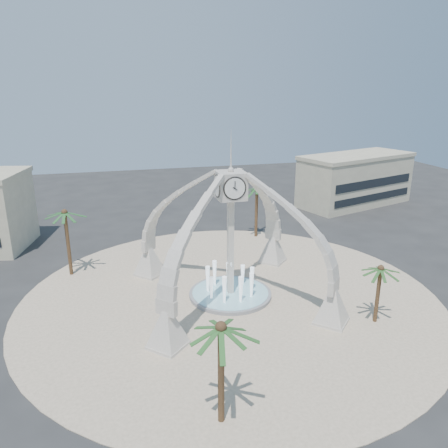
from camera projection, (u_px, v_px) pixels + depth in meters
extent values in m
plane|color=#282828|center=(230.00, 296.00, 42.58)|extent=(140.00, 140.00, 0.00)
cylinder|color=beige|center=(230.00, 296.00, 42.57)|extent=(40.00, 40.00, 0.06)
cube|color=beige|center=(230.00, 249.00, 41.09)|extent=(0.55, 0.55, 9.80)
cube|color=beige|center=(231.00, 185.00, 39.22)|extent=(2.50, 2.50, 2.50)
cone|color=beige|center=(231.00, 149.00, 38.24)|extent=(0.20, 0.20, 4.00)
cylinder|color=white|center=(235.00, 188.00, 38.04)|extent=(1.84, 0.04, 1.84)
pyramid|color=beige|center=(273.00, 249.00, 50.34)|extent=(3.80, 3.80, 3.20)
pyramid|color=beige|center=(149.00, 261.00, 46.87)|extent=(3.80, 3.80, 3.20)
pyramid|color=beige|center=(167.00, 329.00, 33.85)|extent=(3.80, 3.80, 3.20)
pyramid|color=beige|center=(332.00, 306.00, 37.31)|extent=(3.80, 3.80, 3.20)
cylinder|color=gray|center=(230.00, 294.00, 42.52)|extent=(8.00, 8.00, 0.40)
cylinder|color=#9AD9E5|center=(230.00, 292.00, 42.45)|extent=(7.40, 7.40, 0.04)
cone|color=white|center=(230.00, 277.00, 41.97)|extent=(0.60, 0.60, 3.20)
cube|color=beige|center=(355.00, 181.00, 74.49)|extent=(21.49, 13.79, 8.00)
cube|color=beige|center=(357.00, 156.00, 73.19)|extent=(21.87, 14.17, 0.60)
cylinder|color=brown|center=(378.00, 295.00, 37.18)|extent=(0.34, 0.34, 5.16)
cylinder|color=brown|center=(68.00, 244.00, 46.30)|extent=(0.38, 0.38, 7.19)
cylinder|color=brown|center=(256.00, 212.00, 58.31)|extent=(0.40, 0.40, 6.91)
cylinder|color=brown|center=(221.00, 375.00, 25.74)|extent=(0.41, 0.41, 6.64)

